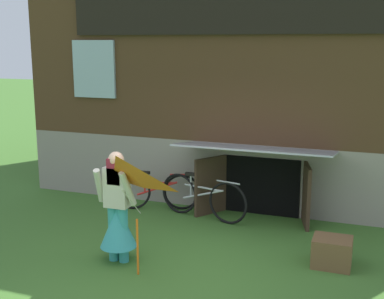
% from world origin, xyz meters
% --- Properties ---
extents(ground_plane, '(60.00, 60.00, 0.00)m').
position_xyz_m(ground_plane, '(0.00, 0.00, 0.00)').
color(ground_plane, '#3D6B28').
extents(log_house, '(8.30, 6.20, 5.54)m').
position_xyz_m(log_house, '(-0.00, 5.54, 2.77)').
color(log_house, gray).
rests_on(log_house, ground_plane).
extents(person, '(0.61, 0.52, 1.59)m').
position_xyz_m(person, '(-0.80, 0.30, 0.67)').
color(person, teal).
rests_on(person, ground_plane).
extents(kite, '(0.96, 0.92, 1.57)m').
position_xyz_m(kite, '(-0.52, -0.21, 1.28)').
color(kite, orange).
rests_on(kite, ground_plane).
extents(bicycle_silver, '(1.72, 0.45, 0.80)m').
position_xyz_m(bicycle_silver, '(-0.26, 2.41, 0.39)').
color(bicycle_silver, black).
rests_on(bicycle_silver, ground_plane).
extents(bicycle_red, '(1.53, 0.56, 0.73)m').
position_xyz_m(bicycle_red, '(-1.22, 2.58, 0.36)').
color(bicycle_red, black).
rests_on(bicycle_red, ground_plane).
extents(wooden_crate, '(0.53, 0.45, 0.41)m').
position_xyz_m(wooden_crate, '(2.06, 1.17, 0.20)').
color(wooden_crate, brown).
rests_on(wooden_crate, ground_plane).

